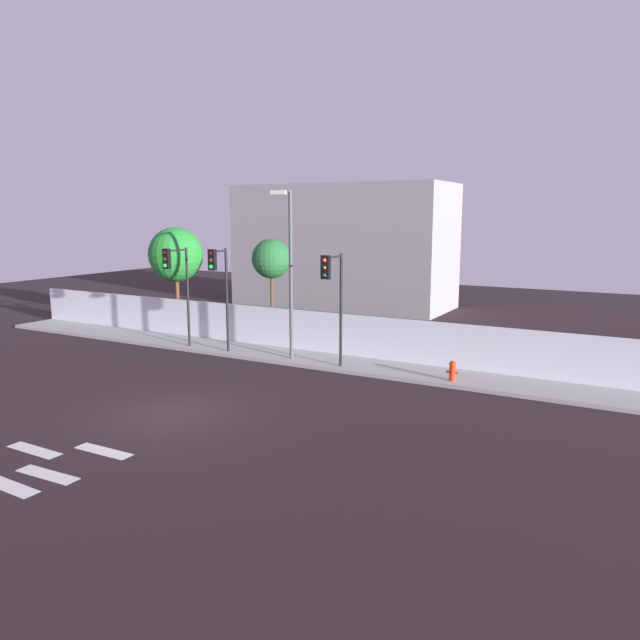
{
  "coord_description": "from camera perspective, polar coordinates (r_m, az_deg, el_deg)",
  "views": [
    {
      "loc": [
        13.01,
        -13.82,
        6.2
      ],
      "look_at": [
        1.8,
        6.5,
        2.18
      ],
      "focal_mm": 33.91,
      "sensor_mm": 36.0,
      "label": 1
    }
  ],
  "objects": [
    {
      "name": "ground_plane",
      "position": [
        19.96,
        -13.82,
        -8.55
      ],
      "size": [
        80.0,
        80.0,
        0.0
      ],
      "primitive_type": "plane",
      "color": "black"
    },
    {
      "name": "sidewalk",
      "position": [
        26.3,
        -1.64,
        -3.64
      ],
      "size": [
        36.0,
        2.4,
        0.15
      ],
      "primitive_type": "cube",
      "color": "#9D9D9D",
      "rests_on": "ground"
    },
    {
      "name": "perimeter_wall",
      "position": [
        27.18,
        -0.27,
        -1.08
      ],
      "size": [
        36.0,
        0.18,
        1.8
      ],
      "primitive_type": "cube",
      "color": "silver",
      "rests_on": "sidewalk"
    },
    {
      "name": "crosswalk_marking",
      "position": [
        17.08,
        -24.14,
        -12.33
      ],
      "size": [
        3.49,
        3.04,
        0.01
      ],
      "color": "silver",
      "rests_on": "ground"
    },
    {
      "name": "traffic_light_left",
      "position": [
        28.15,
        -13.4,
        4.1
      ],
      "size": [
        0.36,
        1.44,
        4.6
      ],
      "color": "black",
      "rests_on": "sidewalk"
    },
    {
      "name": "traffic_light_center",
      "position": [
        23.46,
        1.21,
        3.23
      ],
      "size": [
        0.34,
        1.59,
        4.57
      ],
      "color": "black",
      "rests_on": "sidewalk"
    },
    {
      "name": "traffic_light_right",
      "position": [
        26.76,
        -9.51,
        3.95
      ],
      "size": [
        0.34,
        1.18,
        4.63
      ],
      "color": "black",
      "rests_on": "sidewalk"
    },
    {
      "name": "street_lamp_curbside",
      "position": [
        25.21,
        -2.92,
        5.46
      ],
      "size": [
        0.76,
        1.72,
        7.08
      ],
      "color": "#4C4C51",
      "rests_on": "sidewalk"
    },
    {
      "name": "fire_hydrant",
      "position": [
        22.96,
        12.4,
        -4.63
      ],
      "size": [
        0.44,
        0.26,
        0.76
      ],
      "color": "red",
      "rests_on": "sidewalk"
    },
    {
      "name": "roadside_tree_leftmost",
      "position": [
        33.45,
        -13.45,
        6.01
      ],
      "size": [
        2.91,
        2.91,
        5.59
      ],
      "color": "brown",
      "rests_on": "ground"
    },
    {
      "name": "roadside_tree_midleft",
      "position": [
        29.68,
        -4.61,
        5.74
      ],
      "size": [
        1.93,
        1.93,
        5.09
      ],
      "color": "brown",
      "rests_on": "ground"
    },
    {
      "name": "low_building_distant",
      "position": [
        41.81,
        2.2,
        6.99
      ],
      "size": [
        14.67,
        6.0,
        8.26
      ],
      "primitive_type": "cube",
      "color": "#959595",
      "rests_on": "ground"
    }
  ]
}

